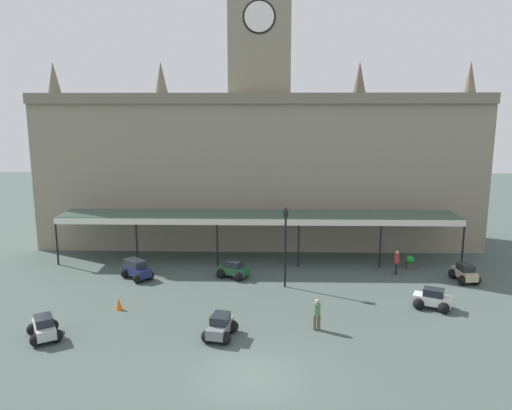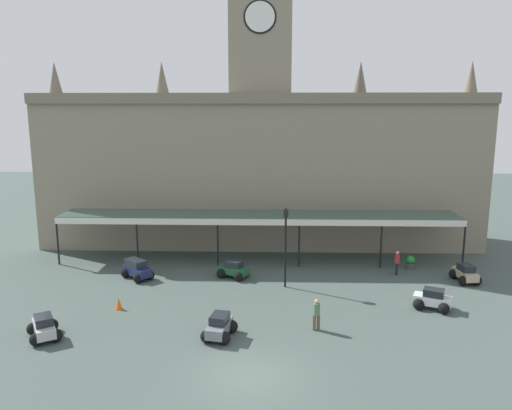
% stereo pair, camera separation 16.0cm
% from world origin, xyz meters
% --- Properties ---
extents(ground_plane, '(140.00, 140.00, 0.00)m').
position_xyz_m(ground_plane, '(0.00, 0.00, 0.00)').
color(ground_plane, '#42514B').
extents(station_building, '(35.75, 6.46, 22.38)m').
position_xyz_m(station_building, '(0.00, 21.76, 7.16)').
color(station_building, gray).
rests_on(station_building, ground).
extents(entrance_canopy, '(29.45, 3.26, 3.59)m').
position_xyz_m(entrance_canopy, '(0.00, 16.31, 3.45)').
color(entrance_canopy, '#38564C').
rests_on(entrance_canopy, ground).
extents(car_green_sedan, '(2.24, 2.02, 1.19)m').
position_xyz_m(car_green_sedan, '(-1.63, 12.51, 0.50)').
color(car_green_sedan, '#1E512D').
rests_on(car_green_sedan, ground).
extents(car_white_sedan, '(2.23, 2.00, 1.19)m').
position_xyz_m(car_white_sedan, '(10.10, 7.53, 0.50)').
color(car_white_sedan, silver).
rests_on(car_white_sedan, ground).
extents(car_grey_sedan, '(1.77, 2.18, 1.19)m').
position_xyz_m(car_grey_sedan, '(-1.64, 3.62, 0.50)').
color(car_grey_sedan, slate).
rests_on(car_grey_sedan, ground).
extents(car_navy_estate, '(2.39, 2.36, 1.27)m').
position_xyz_m(car_navy_estate, '(-8.08, 12.17, 0.56)').
color(car_navy_estate, '#19214C').
rests_on(car_navy_estate, ground).
extents(car_silver_sedan, '(2.10, 2.25, 1.19)m').
position_xyz_m(car_silver_sedan, '(-10.31, 3.25, 0.50)').
color(car_silver_sedan, '#B2B5BA').
rests_on(car_silver_sedan, ground).
extents(car_beige_sedan, '(1.66, 2.13, 1.19)m').
position_xyz_m(car_beige_sedan, '(13.73, 12.16, 0.50)').
color(car_beige_sedan, tan).
rests_on(car_beige_sedan, ground).
extents(pedestrian_near_entrance, '(0.34, 0.38, 1.67)m').
position_xyz_m(pedestrian_near_entrance, '(9.58, 13.50, 0.91)').
color(pedestrian_near_entrance, black).
rests_on(pedestrian_near_entrance, ground).
extents(pedestrian_beside_cars, '(0.39, 0.34, 1.67)m').
position_xyz_m(pedestrian_beside_cars, '(3.25, 4.59, 0.91)').
color(pedestrian_beside_cars, brown).
rests_on(pedestrian_beside_cars, ground).
extents(victorian_lamppost, '(0.30, 0.30, 5.18)m').
position_xyz_m(victorian_lamppost, '(1.82, 10.83, 3.20)').
color(victorian_lamppost, black).
rests_on(victorian_lamppost, ground).
extents(traffic_cone, '(0.40, 0.40, 0.70)m').
position_xyz_m(traffic_cone, '(-7.72, 6.93, 0.35)').
color(traffic_cone, orange).
rests_on(traffic_cone, ground).
extents(planter_forecourt_centre, '(0.60, 0.60, 0.96)m').
position_xyz_m(planter_forecourt_centre, '(10.86, 14.76, 0.49)').
color(planter_forecourt_centre, '#47423D').
rests_on(planter_forecourt_centre, ground).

